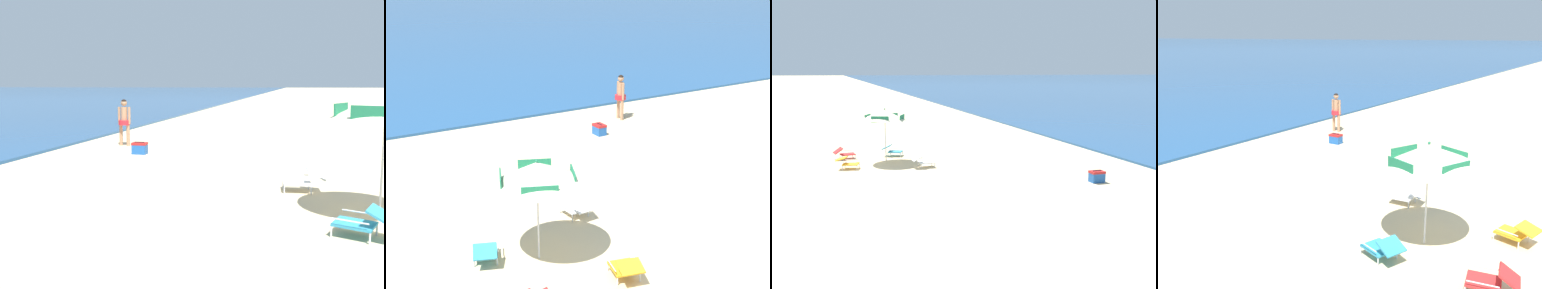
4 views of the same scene
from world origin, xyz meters
TOP-DOWN VIEW (x-y plane):
  - beach_umbrella_striped_main at (-3.00, 2.17)m, footprint 2.63×2.64m
  - lounge_chair_under_umbrella at (-4.00, 0.44)m, footprint 0.70×0.98m
  - lounge_chair_beside_umbrella at (-1.27, 3.44)m, footprint 0.62×0.93m
  - lounge_chair_facing_sea at (-4.08, 2.59)m, footprint 0.81×1.01m
  - lounge_chair_spare_folded at (-1.86, 0.50)m, footprint 0.72×0.96m
  - person_standing_near_shore at (4.71, 10.12)m, footprint 0.44×0.53m
  - cooler_box at (2.87, 8.81)m, footprint 0.35×0.50m

SIDE VIEW (x-z plane):
  - cooler_box at x=2.87m, z-range -0.01..0.42m
  - lounge_chair_under_umbrella at x=-4.00m, z-range 0.01..0.53m
  - lounge_chair_beside_umbrella at x=-1.27m, z-range 0.01..0.53m
  - lounge_chair_facing_sea at x=-4.08m, z-range 0.02..0.53m
  - lounge_chair_spare_folded at x=-1.86m, z-range 0.03..0.53m
  - person_standing_near_shore at x=4.71m, z-range 0.14..1.95m
  - beach_umbrella_striped_main at x=-3.00m, z-range 0.85..3.15m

